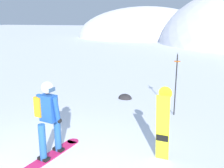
{
  "coord_description": "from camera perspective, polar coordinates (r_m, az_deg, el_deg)",
  "views": [
    {
      "loc": [
        2.91,
        -3.66,
        2.95
      ],
      "look_at": [
        -0.14,
        3.57,
        1.0
      ],
      "focal_mm": 40.82,
      "sensor_mm": 36.0,
      "label": 1
    }
  ],
  "objects": [
    {
      "name": "piste_marker_near",
      "position": [
        8.21,
        14.14,
        0.79
      ],
      "size": [
        0.2,
        0.2,
        2.0
      ],
      "color": "black",
      "rests_on": "ground"
    },
    {
      "name": "rock_mid",
      "position": [
        9.97,
        2.94,
        -3.27
      ],
      "size": [
        0.53,
        0.45,
        0.37
      ],
      "color": "#282628",
      "rests_on": "ground"
    },
    {
      "name": "ridge_peak_far",
      "position": [
        48.63,
        7.39,
        10.38
      ],
      "size": [
        25.26,
        22.73,
        11.03
      ],
      "color": "white",
      "rests_on": "ground"
    },
    {
      "name": "snowboarder_main",
      "position": [
        5.74,
        -14.15,
        -7.23
      ],
      "size": [
        0.65,
        1.83,
        1.71
      ],
      "color": "#D11E5B",
      "rests_on": "ground"
    },
    {
      "name": "spare_snowboard",
      "position": [
        5.51,
        11.35,
        -8.91
      ],
      "size": [
        0.28,
        0.25,
        1.65
      ],
      "color": "yellow",
      "rests_on": "ground"
    }
  ]
}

